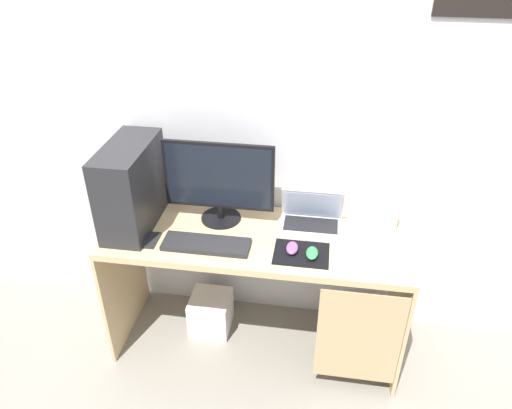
{
  "coord_description": "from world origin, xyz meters",
  "views": [
    {
      "loc": [
        0.3,
        -1.94,
        2.15
      ],
      "look_at": [
        0.0,
        0.0,
        0.92
      ],
      "focal_mm": 34.04,
      "sensor_mm": 36.0,
      "label": 1
    }
  ],
  "objects_px": {
    "speaker": "(390,217)",
    "keyboard": "(206,244)",
    "pc_tower": "(131,186)",
    "cell_phone": "(151,240)",
    "subwoofer": "(211,312)",
    "mouse_left": "(292,248)",
    "monitor": "(219,182)",
    "mouse_right": "(312,253)",
    "laptop": "(311,219)"
  },
  "relations": [
    {
      "from": "mouse_right",
      "to": "laptop",
      "type": "bearing_deg",
      "value": 94.37
    },
    {
      "from": "keyboard",
      "to": "cell_phone",
      "type": "bearing_deg",
      "value": 179.68
    },
    {
      "from": "laptop",
      "to": "subwoofer",
      "type": "bearing_deg",
      "value": -173.84
    },
    {
      "from": "cell_phone",
      "to": "speaker",
      "type": "bearing_deg",
      "value": 13.79
    },
    {
      "from": "keyboard",
      "to": "mouse_left",
      "type": "height_order",
      "value": "mouse_left"
    },
    {
      "from": "monitor",
      "to": "cell_phone",
      "type": "distance_m",
      "value": 0.44
    },
    {
      "from": "subwoofer",
      "to": "keyboard",
      "type": "bearing_deg",
      "value": -74.05
    },
    {
      "from": "monitor",
      "to": "cell_phone",
      "type": "height_order",
      "value": "monitor"
    },
    {
      "from": "monitor",
      "to": "mouse_left",
      "type": "distance_m",
      "value": 0.49
    },
    {
      "from": "keyboard",
      "to": "subwoofer",
      "type": "height_order",
      "value": "keyboard"
    },
    {
      "from": "monitor",
      "to": "keyboard",
      "type": "relative_size",
      "value": 1.32
    },
    {
      "from": "pc_tower",
      "to": "cell_phone",
      "type": "distance_m",
      "value": 0.28
    },
    {
      "from": "monitor",
      "to": "laptop",
      "type": "bearing_deg",
      "value": 1.56
    },
    {
      "from": "cell_phone",
      "to": "subwoofer",
      "type": "distance_m",
      "value": 0.7
    },
    {
      "from": "pc_tower",
      "to": "speaker",
      "type": "distance_m",
      "value": 1.3
    },
    {
      "from": "keyboard",
      "to": "subwoofer",
      "type": "relative_size",
      "value": 1.85
    },
    {
      "from": "cell_phone",
      "to": "monitor",
      "type": "bearing_deg",
      "value": 38.28
    },
    {
      "from": "keyboard",
      "to": "subwoofer",
      "type": "bearing_deg",
      "value": 105.95
    },
    {
      "from": "laptop",
      "to": "cell_phone",
      "type": "height_order",
      "value": "laptop"
    },
    {
      "from": "pc_tower",
      "to": "mouse_right",
      "type": "height_order",
      "value": "pc_tower"
    },
    {
      "from": "monitor",
      "to": "subwoofer",
      "type": "bearing_deg",
      "value": -148.32
    },
    {
      "from": "monitor",
      "to": "mouse_right",
      "type": "distance_m",
      "value": 0.58
    },
    {
      "from": "laptop",
      "to": "cell_phone",
      "type": "relative_size",
      "value": 2.4
    },
    {
      "from": "pc_tower",
      "to": "monitor",
      "type": "distance_m",
      "value": 0.43
    },
    {
      "from": "keyboard",
      "to": "subwoofer",
      "type": "xyz_separation_m",
      "value": [
        -0.05,
        0.19,
        -0.64
      ]
    },
    {
      "from": "mouse_left",
      "to": "subwoofer",
      "type": "xyz_separation_m",
      "value": [
        -0.47,
        0.17,
        -0.65
      ]
    },
    {
      "from": "monitor",
      "to": "speaker",
      "type": "xyz_separation_m",
      "value": [
        0.86,
        0.05,
        -0.15
      ]
    },
    {
      "from": "mouse_left",
      "to": "mouse_right",
      "type": "xyz_separation_m",
      "value": [
        0.1,
        -0.02,
        0.0
      ]
    },
    {
      "from": "pc_tower",
      "to": "laptop",
      "type": "distance_m",
      "value": 0.91
    },
    {
      "from": "mouse_right",
      "to": "subwoofer",
      "type": "height_order",
      "value": "mouse_right"
    },
    {
      "from": "speaker",
      "to": "keyboard",
      "type": "distance_m",
      "value": 0.93
    },
    {
      "from": "laptop",
      "to": "mouse_left",
      "type": "height_order",
      "value": "laptop"
    },
    {
      "from": "mouse_right",
      "to": "cell_phone",
      "type": "distance_m",
      "value": 0.79
    },
    {
      "from": "mouse_right",
      "to": "cell_phone",
      "type": "xyz_separation_m",
      "value": [
        -0.79,
        0.01,
        -0.02
      ]
    },
    {
      "from": "mouse_left",
      "to": "cell_phone",
      "type": "bearing_deg",
      "value": -178.47
    },
    {
      "from": "laptop",
      "to": "keyboard",
      "type": "relative_size",
      "value": 0.74
    },
    {
      "from": "monitor",
      "to": "subwoofer",
      "type": "xyz_separation_m",
      "value": [
        -0.07,
        -0.05,
        -0.85
      ]
    },
    {
      "from": "mouse_left",
      "to": "mouse_right",
      "type": "distance_m",
      "value": 0.1
    },
    {
      "from": "pc_tower",
      "to": "laptop",
      "type": "bearing_deg",
      "value": 6.78
    },
    {
      "from": "pc_tower",
      "to": "monitor",
      "type": "height_order",
      "value": "monitor"
    },
    {
      "from": "speaker",
      "to": "cell_phone",
      "type": "xyz_separation_m",
      "value": [
        -1.16,
        -0.28,
        -0.07
      ]
    },
    {
      "from": "pc_tower",
      "to": "keyboard",
      "type": "bearing_deg",
      "value": -19.62
    },
    {
      "from": "subwoofer",
      "to": "mouse_right",
      "type": "bearing_deg",
      "value": -19.27
    },
    {
      "from": "monitor",
      "to": "subwoofer",
      "type": "relative_size",
      "value": 2.44
    },
    {
      "from": "monitor",
      "to": "mouse_right",
      "type": "relative_size",
      "value": 5.78
    },
    {
      "from": "speaker",
      "to": "mouse_right",
      "type": "distance_m",
      "value": 0.47
    },
    {
      "from": "mouse_right",
      "to": "speaker",
      "type": "bearing_deg",
      "value": 38.01
    },
    {
      "from": "monitor",
      "to": "keyboard",
      "type": "xyz_separation_m",
      "value": [
        -0.02,
        -0.24,
        -0.21
      ]
    },
    {
      "from": "mouse_left",
      "to": "subwoofer",
      "type": "bearing_deg",
      "value": 159.84
    },
    {
      "from": "laptop",
      "to": "subwoofer",
      "type": "height_order",
      "value": "laptop"
    }
  ]
}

